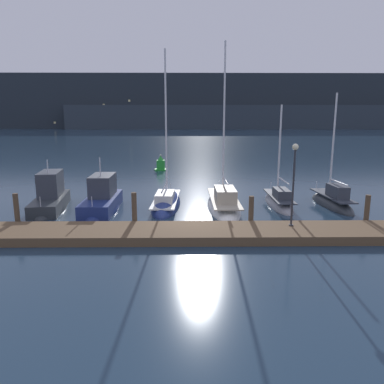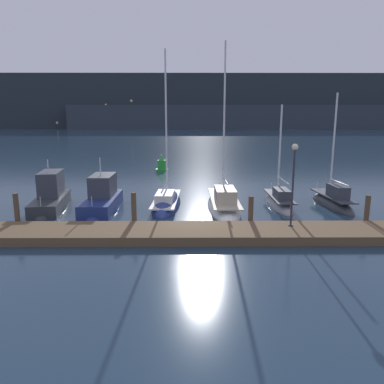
# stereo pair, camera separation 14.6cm
# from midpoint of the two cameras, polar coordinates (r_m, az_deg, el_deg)

# --- Properties ---
(ground_plane) EXTENTS (400.00, 400.00, 0.00)m
(ground_plane) POSITION_cam_midpoint_polar(r_m,az_deg,el_deg) (20.93, 0.26, -5.19)
(ground_plane) COLOR #1E3347
(dock) EXTENTS (27.16, 2.80, 0.45)m
(dock) POSITION_cam_midpoint_polar(r_m,az_deg,el_deg) (19.03, 0.33, -6.25)
(dock) COLOR brown
(dock) RESTS_ON ground
(mooring_pile_0) EXTENTS (0.28, 0.28, 1.94)m
(mooring_pile_0) POSITION_cam_midpoint_polar(r_m,az_deg,el_deg) (22.44, -24.97, -2.60)
(mooring_pile_0) COLOR #4C3D2D
(mooring_pile_0) RESTS_ON ground
(mooring_pile_1) EXTENTS (0.28, 0.28, 1.97)m
(mooring_pile_1) POSITION_cam_midpoint_polar(r_m,az_deg,el_deg) (20.61, -8.63, -2.76)
(mooring_pile_1) COLOR #4C3D2D
(mooring_pile_1) RESTS_ON ground
(mooring_pile_2) EXTENTS (0.28, 0.28, 1.75)m
(mooring_pile_2) POSITION_cam_midpoint_polar(r_m,az_deg,el_deg) (20.71, 9.14, -3.01)
(mooring_pile_2) COLOR #4C3D2D
(mooring_pile_2) RESTS_ON ground
(mooring_pile_3) EXTENTS (0.28, 0.28, 1.80)m
(mooring_pile_3) POSITION_cam_midpoint_polar(r_m,az_deg,el_deg) (22.64, 25.27, -2.68)
(mooring_pile_3) COLOR #4C3D2D
(mooring_pile_3) RESTS_ON ground
(motorboat_berth_1) EXTENTS (2.68, 6.03, 3.82)m
(motorboat_berth_1) POSITION_cam_midpoint_polar(r_m,az_deg,el_deg) (26.23, -20.56, -1.41)
(motorboat_berth_1) COLOR #2D3338
(motorboat_berth_1) RESTS_ON ground
(motorboat_berth_2) EXTENTS (2.10, 5.82, 4.06)m
(motorboat_berth_2) POSITION_cam_midpoint_polar(r_m,az_deg,el_deg) (24.93, -13.38, -1.78)
(motorboat_berth_2) COLOR navy
(motorboat_berth_2) RESTS_ON ground
(sailboat_berth_3) EXTENTS (2.14, 7.17, 11.05)m
(sailboat_berth_3) POSITION_cam_midpoint_polar(r_m,az_deg,el_deg) (25.50, -3.77, -1.86)
(sailboat_berth_3) COLOR navy
(sailboat_berth_3) RESTS_ON ground
(sailboat_berth_4) EXTENTS (2.12, 7.69, 11.23)m
(sailboat_berth_4) POSITION_cam_midpoint_polar(r_m,az_deg,el_deg) (24.94, 5.03, -2.00)
(sailboat_berth_4) COLOR white
(sailboat_berth_4) RESTS_ON ground
(sailboat_berth_5) EXTENTS (1.48, 5.68, 7.33)m
(sailboat_berth_5) POSITION_cam_midpoint_polar(r_m,az_deg,el_deg) (26.21, 13.27, -1.69)
(sailboat_berth_5) COLOR gray
(sailboat_berth_5) RESTS_ON ground
(sailboat_berth_6) EXTENTS (1.84, 5.70, 8.13)m
(sailboat_berth_6) POSITION_cam_midpoint_polar(r_m,az_deg,el_deg) (27.02, 20.76, -1.66)
(sailboat_berth_6) COLOR #2D3338
(sailboat_berth_6) RESTS_ON ground
(channel_buoy) EXTENTS (1.38, 1.38, 1.76)m
(channel_buoy) POSITION_cam_midpoint_polar(r_m,az_deg,el_deg) (41.15, -4.54, 4.18)
(channel_buoy) COLOR green
(channel_buoy) RESTS_ON ground
(dock_lamppost) EXTENTS (0.32, 0.32, 4.23)m
(dock_lamppost) POSITION_cam_midpoint_polar(r_m,az_deg,el_deg) (19.51, 15.43, 2.94)
(dock_lamppost) COLOR #2D2D33
(dock_lamppost) RESTS_ON dock
(hillside_backdrop) EXTENTS (240.00, 23.00, 21.36)m
(hillside_backdrop) POSITION_cam_midpoint_polar(r_m,az_deg,el_deg) (157.32, 1.02, 13.29)
(hillside_backdrop) COLOR #232B33
(hillside_backdrop) RESTS_ON ground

